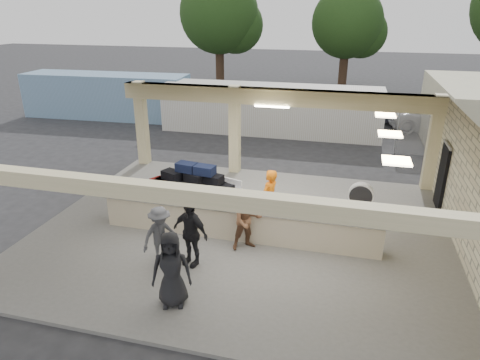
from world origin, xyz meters
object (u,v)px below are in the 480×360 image
(passenger_a, at_px, (247,220))
(baggage_counter, at_px, (238,222))
(car_white_a, at_px, (436,118))
(drum_fan, at_px, (361,195))
(container_white, at_px, (270,109))
(car_dark, at_px, (387,110))
(passenger_b, at_px, (190,233))
(passenger_c, at_px, (160,235))
(luggage_cart, at_px, (192,185))
(container_blue, at_px, (107,96))
(passenger_d, at_px, (171,270))
(baggage_handler, at_px, (269,200))

(passenger_a, bearing_deg, baggage_counter, 95.17)
(car_white_a, bearing_deg, drum_fan, 153.15)
(drum_fan, bearing_deg, container_white, 123.08)
(car_dark, bearing_deg, passenger_b, -155.59)
(passenger_c, bearing_deg, drum_fan, -10.83)
(container_white, bearing_deg, baggage_counter, -83.97)
(luggage_cart, bearing_deg, passenger_b, -51.86)
(passenger_a, relative_size, container_blue, 0.17)
(passenger_a, distance_m, passenger_d, 2.94)
(passenger_c, height_order, car_white_a, passenger_c)
(passenger_b, distance_m, passenger_d, 1.64)
(passenger_d, xyz_separation_m, container_white, (-0.66, 14.94, 0.26))
(car_white_a, bearing_deg, passenger_c, 143.08)
(passenger_d, bearing_deg, luggage_cart, 87.47)
(container_white, xyz_separation_m, container_blue, (-10.31, 0.98, 0.05))
(drum_fan, xyz_separation_m, passenger_b, (-4.25, -4.44, 0.41))
(car_dark, xyz_separation_m, container_white, (-6.21, -3.85, 0.52))
(luggage_cart, xyz_separation_m, car_dark, (6.81, 14.10, -0.24))
(luggage_cart, bearing_deg, passenger_d, -56.22)
(luggage_cart, bearing_deg, passenger_a, -21.48)
(luggage_cart, bearing_deg, drum_fan, 33.31)
(passenger_b, xyz_separation_m, passenger_d, (0.18, -1.63, -0.01))
(drum_fan, bearing_deg, baggage_counter, -135.51)
(luggage_cart, distance_m, car_white_a, 15.91)
(baggage_counter, distance_m, passenger_a, 0.74)
(passenger_c, xyz_separation_m, container_white, (0.29, 13.44, 0.36))
(passenger_c, height_order, passenger_d, passenger_d)
(passenger_d, distance_m, car_white_a, 19.34)
(baggage_handler, bearing_deg, car_dark, -172.45)
(luggage_cart, relative_size, car_dark, 0.71)
(car_white_a, relative_size, container_blue, 0.49)
(passenger_b, bearing_deg, luggage_cart, 127.99)
(passenger_c, distance_m, car_white_a, 18.43)
(baggage_handler, relative_size, container_white, 0.16)
(passenger_d, height_order, car_dark, passenger_d)
(baggage_counter, bearing_deg, car_dark, 72.42)
(car_white_a, bearing_deg, passenger_b, 144.99)
(drum_fan, relative_size, passenger_a, 0.54)
(luggage_cart, height_order, container_white, container_white)
(container_white, bearing_deg, passenger_c, -91.49)
(passenger_b, bearing_deg, passenger_d, -64.99)
(drum_fan, relative_size, passenger_d, 0.51)
(baggage_handler, bearing_deg, passenger_d, 4.47)
(passenger_b, height_order, passenger_d, passenger_b)
(luggage_cart, height_order, passenger_d, passenger_d)
(passenger_c, relative_size, car_white_a, 0.32)
(car_white_a, relative_size, car_dark, 1.11)
(car_dark, relative_size, container_blue, 0.44)
(car_white_a, bearing_deg, passenger_a, 146.97)
(car_white_a, bearing_deg, passenger_d, 147.71)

